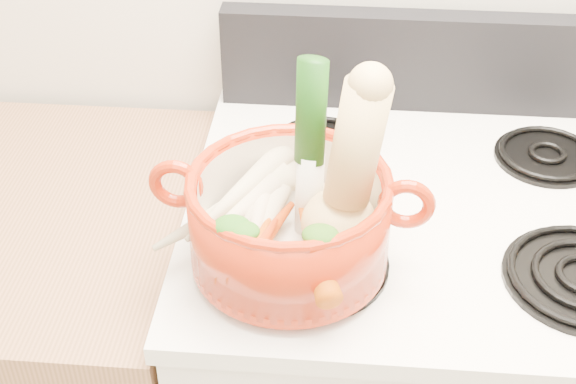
{
  "coord_description": "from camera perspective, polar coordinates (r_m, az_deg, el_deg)",
  "views": [
    {
      "loc": [
        -0.15,
        0.4,
        1.72
      ],
      "look_at": [
        -0.22,
        1.21,
        1.1
      ],
      "focal_mm": 50.0,
      "sensor_mm": 36.0,
      "label": 1
    }
  ],
  "objects": [
    {
      "name": "cooktop",
      "position": [
        1.28,
        10.53,
        -1.34
      ],
      "size": [
        0.78,
        0.67,
        0.03
      ],
      "primitive_type": "cube",
      "color": "white",
      "rests_on": "stove_body"
    },
    {
      "name": "control_backsplash",
      "position": [
        1.48,
        10.25,
        9.1
      ],
      "size": [
        0.76,
        0.05,
        0.18
      ],
      "primitive_type": "cube",
      "color": "black",
      "rests_on": "cooktop"
    },
    {
      "name": "burner_front_left",
      "position": [
        1.14,
        1.58,
        -4.9
      ],
      "size": [
        0.22,
        0.22,
        0.02
      ],
      "primitive_type": "cylinder",
      "color": "black",
      "rests_on": "cooktop"
    },
    {
      "name": "burner_back_left",
      "position": [
        1.37,
        2.37,
        3.46
      ],
      "size": [
        0.17,
        0.17,
        0.02
      ],
      "primitive_type": "cylinder",
      "color": "black",
      "rests_on": "cooktop"
    },
    {
      "name": "burner_back_right",
      "position": [
        1.41,
        17.95,
        2.57
      ],
      "size": [
        0.17,
        0.17,
        0.02
      ],
      "primitive_type": "cylinder",
      "color": "black",
      "rests_on": "cooktop"
    },
    {
      "name": "dutch_oven",
      "position": [
        1.08,
        0.09,
        -2.05
      ],
      "size": [
        0.29,
        0.29,
        0.13
      ],
      "primitive_type": "cylinder",
      "rotation": [
        0.0,
        0.0,
        -0.06
      ],
      "color": "#A3230A",
      "rests_on": "burner_front_left"
    },
    {
      "name": "pot_handle_left",
      "position": [
        1.08,
        -7.98,
        0.58
      ],
      "size": [
        0.08,
        0.02,
        0.08
      ],
      "primitive_type": "torus",
      "rotation": [
        1.57,
        0.0,
        -0.06
      ],
      "color": "#A3230A",
      "rests_on": "dutch_oven"
    },
    {
      "name": "pot_handle_right",
      "position": [
        1.05,
        8.43,
        -0.85
      ],
      "size": [
        0.08,
        0.02,
        0.08
      ],
      "primitive_type": "torus",
      "rotation": [
        1.57,
        0.0,
        -0.06
      ],
      "color": "#A3230A",
      "rests_on": "dutch_oven"
    },
    {
      "name": "squash",
      "position": [
        1.02,
        3.78,
        1.5
      ],
      "size": [
        0.17,
        0.15,
        0.27
      ],
      "primitive_type": null,
      "rotation": [
        0.0,
        0.14,
        0.4
      ],
      "color": "#E5BD75",
      "rests_on": "dutch_oven"
    },
    {
      "name": "leek",
      "position": [
        1.06,
        1.59,
        3.19
      ],
      "size": [
        0.06,
        0.07,
        0.27
      ],
      "primitive_type": "cylinder",
      "rotation": [
        -0.06,
        0.0,
        -0.27
      ],
      "color": "silver",
      "rests_on": "dutch_oven"
    },
    {
      "name": "ginger",
      "position": [
        1.15,
        2.57,
        -0.55
      ],
      "size": [
        0.09,
        0.08,
        0.04
      ],
      "primitive_type": "ellipsoid",
      "rotation": [
        0.0,
        0.0,
        0.37
      ],
      "color": "tan",
      "rests_on": "dutch_oven"
    },
    {
      "name": "parsnip_0",
      "position": [
        1.11,
        -1.54,
        -1.98
      ],
      "size": [
        0.08,
        0.23,
        0.06
      ],
      "primitive_type": "cone",
      "rotation": [
        1.66,
        0.0,
        -0.18
      ],
      "color": "beige",
      "rests_on": "dutch_oven"
    },
    {
      "name": "parsnip_1",
      "position": [
        1.12,
        -4.68,
        -1.18
      ],
      "size": [
        0.2,
        0.18,
        0.07
      ],
      "primitive_type": "cone",
      "rotation": [
        1.66,
        0.0,
        -0.88
      ],
      "color": "beige",
      "rests_on": "dutch_oven"
    },
    {
      "name": "parsnip_2",
      "position": [
        1.11,
        -2.07,
        -1.31
      ],
      "size": [
        0.05,
        0.18,
        0.05
      ],
      "primitive_type": "cone",
      "rotation": [
        1.66,
        0.0,
        -0.05
      ],
      "color": "#EFE2C2",
      "rests_on": "dutch_oven"
    },
    {
      "name": "parsnip_3",
      "position": [
        1.1,
        -3.86,
        -1.56
      ],
      "size": [
        0.13,
        0.15,
        0.05
      ],
      "primitive_type": "cone",
      "rotation": [
        1.66,
        0.0,
        -0.63
      ],
      "color": "#EFE3C2",
      "rests_on": "dutch_oven"
    },
    {
      "name": "parsnip_4",
      "position": [
        1.14,
        -1.75,
        0.61
      ],
      "size": [
        0.08,
        0.2,
        0.06
      ],
      "primitive_type": "cone",
      "rotation": [
        1.66,
        0.0,
        -0.22
      ],
      "color": "beige",
      "rests_on": "dutch_oven"
    },
    {
      "name": "parsnip_5",
      "position": [
        1.12,
        -3.59,
        -0.04
      ],
      "size": [
        0.15,
        0.2,
        0.06
      ],
      "primitive_type": "cone",
      "rotation": [
        1.66,
        0.0,
        -0.58
      ],
      "color": "beige",
      "rests_on": "dutch_oven"
    },
    {
      "name": "carrot_0",
      "position": [
        1.08,
        -1.93,
        -3.8
      ],
      "size": [
        0.1,
        0.18,
        0.05
      ],
      "primitive_type": "cone",
      "rotation": [
        1.66,
        0.0,
        -0.4
      ],
      "color": "#BA3209",
      "rests_on": "dutch_oven"
    },
    {
      "name": "carrot_1",
      "position": [
        1.06,
        -2.28,
        -4.23
      ],
      "size": [
        0.06,
        0.15,
        0.04
      ],
      "primitive_type": "cone",
      "rotation": [
        1.66,
        0.0,
        -0.17
      ],
      "color": "#CF5D0A",
      "rests_on": "dutch_oven"
    },
    {
      "name": "carrot_2",
      "position": [
        1.05,
        1.84,
        -4.11
      ],
      "size": [
        0.08,
        0.19,
        0.05
      ],
      "primitive_type": "cone",
      "rotation": [
        1.66,
        0.0,
        0.27
      ],
      "color": "#D8660A",
      "rests_on": "dutch_oven"
    },
    {
      "name": "carrot_3",
      "position": [
        1.05,
        -2.24,
        -4.33
      ],
      "size": [
        0.07,
        0.13,
        0.04
      ],
      "primitive_type": "cone",
      "rotation": [
        1.66,
        0.0,
        -0.31
      ],
      "color": "#B83109",
      "rests_on": "dutch_oven"
    }
  ]
}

